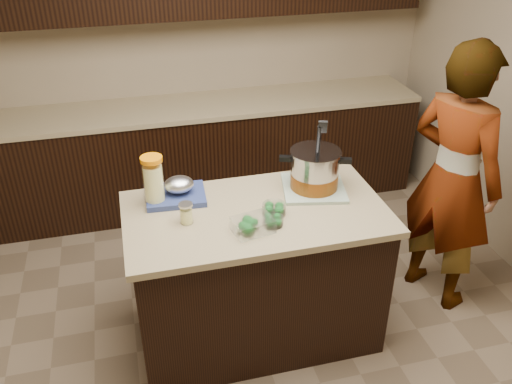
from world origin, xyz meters
TOP-DOWN VIEW (x-y plane):
  - ground_plane at (0.00, 0.00)m, footprint 4.00×4.00m
  - room_shell at (0.00, 0.00)m, footprint 4.04×4.04m
  - back_cabinets at (0.00, 1.74)m, footprint 3.60×0.63m
  - island at (0.00, 0.00)m, footprint 1.46×0.81m
  - dish_towel at (0.39, 0.14)m, footprint 0.43×0.43m
  - stock_pot at (0.39, 0.14)m, footprint 0.40×0.38m
  - lemonade_pitcher at (-0.53, 0.21)m, footprint 0.14×0.14m
  - mason_jar at (-0.39, -0.02)m, footprint 0.08×0.08m
  - broccoli_tub_left at (0.09, -0.06)m, footprint 0.15×0.15m
  - broccoli_tub_right at (0.05, -0.16)m, footprint 0.13×0.13m
  - broccoli_tub_rect at (-0.07, -0.19)m, footprint 0.23×0.19m
  - blue_tray at (-0.40, 0.25)m, footprint 0.35×0.29m
  - person at (1.28, 0.08)m, footprint 0.64×0.75m

SIDE VIEW (x-z plane):
  - ground_plane at x=0.00m, z-range 0.00..0.00m
  - island at x=0.00m, z-range 0.00..0.90m
  - person at x=1.28m, z-range 0.00..1.76m
  - dish_towel at x=0.39m, z-range 0.90..0.92m
  - broccoli_tub_right at x=0.05m, z-range 0.90..0.95m
  - broccoli_tub_left at x=0.09m, z-range 0.90..0.96m
  - broccoli_tub_rect at x=-0.07m, z-range 0.90..0.97m
  - back_cabinets at x=0.00m, z-range -0.22..2.10m
  - blue_tray at x=-0.40m, z-range 0.88..1.01m
  - mason_jar at x=-0.39m, z-range 0.89..1.02m
  - stock_pot at x=0.39m, z-range 0.81..1.23m
  - lemonade_pitcher at x=-0.53m, z-range 0.89..1.18m
  - room_shell at x=0.00m, z-range 0.35..3.07m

